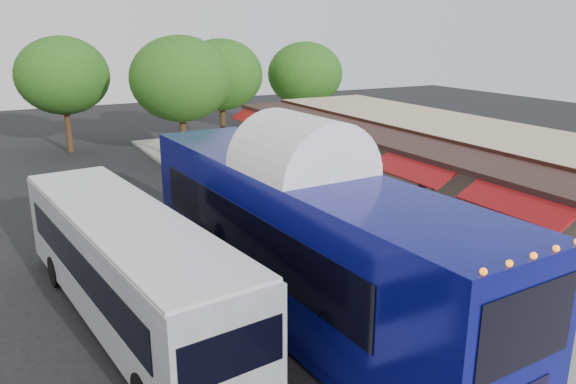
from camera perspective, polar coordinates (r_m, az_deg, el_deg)
ground at (r=17.11m, az=3.20°, el=-9.08°), size 90.00×90.00×0.00m
sidewalk at (r=22.78m, az=8.79°, el=-2.45°), size 10.00×40.00×0.15m
curb at (r=20.34m, az=-2.52°, el=-4.59°), size 0.20×40.00×0.16m
station_shelter at (r=24.42m, az=15.36°, el=2.75°), size 8.15×20.00×3.60m
coach_bus at (r=14.39m, az=1.38°, el=-4.24°), size 3.54×13.37×4.24m
city_bus at (r=14.91m, az=-16.04°, el=-6.91°), size 3.66×11.05×2.91m
ped_a at (r=13.52m, az=16.85°, el=-12.52°), size 0.71×0.61×1.63m
ped_b at (r=23.89m, az=-5.72°, el=1.19°), size 1.07×0.90×1.96m
ped_c at (r=22.39m, az=-1.92°, el=-0.07°), size 1.09×0.88×1.73m
ped_d at (r=21.23m, az=6.20°, el=-1.18°), size 1.09×0.65×1.66m
sign_board at (r=15.42m, az=24.17°, el=-9.71°), size 0.12×0.53×1.16m
tree_left at (r=31.62m, az=-10.88°, el=11.21°), size 5.47×5.47×7.01m
tree_mid at (r=36.42m, az=-6.82°, el=11.73°), size 5.27×5.27×6.74m
tree_right at (r=38.85m, az=1.74°, el=11.86°), size 5.07×5.07×6.49m
tree_far at (r=36.46m, az=-21.91°, el=10.91°), size 5.42×5.42×6.94m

